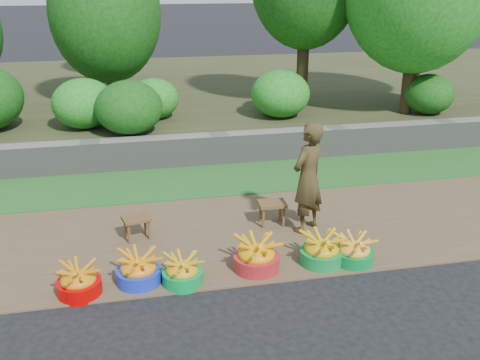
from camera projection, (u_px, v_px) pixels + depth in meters
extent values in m
plane|color=black|center=(281.00, 283.00, 5.94)|extent=(120.00, 120.00, 0.00)
cube|color=brown|center=(255.00, 232.00, 7.07)|extent=(80.00, 2.50, 0.02)
cube|color=#246122|center=(228.00, 179.00, 8.90)|extent=(80.00, 1.50, 0.04)
cube|color=slate|center=(219.00, 149.00, 9.58)|extent=(80.00, 0.35, 0.55)
cube|color=#36391E|center=(188.00, 94.00, 14.07)|extent=(80.00, 10.00, 0.50)
cylinder|color=#2F2313|center=(120.00, 46.00, 14.67)|extent=(0.23, 0.23, 1.73)
cylinder|color=#2F2313|center=(417.00, 58.00, 12.07)|extent=(0.25, 0.25, 1.86)
cylinder|color=#2F2313|center=(303.00, 60.00, 11.50)|extent=(0.25, 0.25, 1.94)
cylinder|color=#2F2313|center=(409.00, 69.00, 10.83)|extent=(0.24, 0.24, 1.79)
cylinder|color=#2F2313|center=(110.00, 76.00, 11.78)|extent=(0.19, 0.19, 1.23)
ellipsoid|color=#165012|center=(105.00, 13.00, 11.30)|extent=(2.36, 2.36, 2.95)
ellipsoid|color=#23811F|center=(277.00, 91.00, 11.30)|extent=(0.96, 0.96, 0.77)
ellipsoid|color=#165012|center=(429.00, 94.00, 10.95)|extent=(1.02, 1.02, 0.81)
ellipsoid|color=#23811F|center=(154.00, 99.00, 10.59)|extent=(1.00, 1.00, 0.80)
ellipsoid|color=#23811F|center=(84.00, 104.00, 9.90)|extent=(1.16, 1.16, 0.93)
ellipsoid|color=#23811F|center=(280.00, 94.00, 10.67)|extent=(1.18, 1.18, 0.94)
ellipsoid|color=#165012|center=(129.00, 108.00, 9.52)|extent=(1.20, 1.20, 0.96)
cylinder|color=#C00101|center=(80.00, 288.00, 5.69)|extent=(0.47, 0.47, 0.17)
ellipsoid|color=orange|center=(78.00, 277.00, 5.64)|extent=(0.42, 0.42, 0.27)
cylinder|color=#182FBF|center=(139.00, 276.00, 5.90)|extent=(0.50, 0.50, 0.18)
ellipsoid|color=orange|center=(138.00, 265.00, 5.85)|extent=(0.44, 0.44, 0.29)
cylinder|color=#048D3D|center=(183.00, 277.00, 5.89)|extent=(0.45, 0.45, 0.16)
ellipsoid|color=#CA9513|center=(182.00, 267.00, 5.84)|extent=(0.40, 0.40, 0.26)
cylinder|color=#A81F22|center=(256.00, 263.00, 6.16)|extent=(0.53, 0.53, 0.19)
ellipsoid|color=orange|center=(257.00, 251.00, 6.11)|extent=(0.47, 0.47, 0.31)
cylinder|color=#118238|center=(321.00, 257.00, 6.30)|extent=(0.51, 0.51, 0.18)
ellipsoid|color=gold|center=(322.00, 246.00, 6.24)|extent=(0.45, 0.45, 0.29)
cylinder|color=#077D30|center=(354.00, 257.00, 6.31)|extent=(0.47, 0.47, 0.17)
ellipsoid|color=gold|center=(354.00, 247.00, 6.26)|extent=(0.41, 0.41, 0.27)
cube|color=brown|center=(136.00, 218.00, 6.79)|extent=(0.40, 0.34, 0.04)
cylinder|color=brown|center=(129.00, 234.00, 6.72)|extent=(0.04, 0.04, 0.26)
cylinder|color=brown|center=(149.00, 230.00, 6.82)|extent=(0.04, 0.04, 0.26)
cylinder|color=brown|center=(125.00, 228.00, 6.87)|extent=(0.04, 0.04, 0.26)
cylinder|color=brown|center=(145.00, 224.00, 6.98)|extent=(0.04, 0.04, 0.26)
cube|color=brown|center=(272.00, 204.00, 7.18)|extent=(0.37, 0.29, 0.04)
cylinder|color=brown|center=(263.00, 218.00, 7.13)|extent=(0.04, 0.04, 0.28)
cylinder|color=brown|center=(284.00, 217.00, 7.17)|extent=(0.04, 0.04, 0.28)
cylinder|color=brown|center=(260.00, 212.00, 7.31)|extent=(0.04, 0.04, 0.28)
cylinder|color=brown|center=(280.00, 211.00, 7.35)|extent=(0.04, 0.04, 0.28)
imported|color=black|center=(308.00, 178.00, 6.87)|extent=(0.64, 0.60, 1.47)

